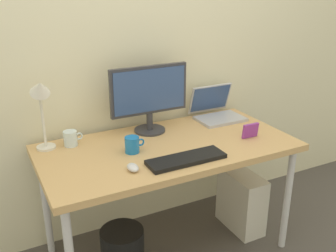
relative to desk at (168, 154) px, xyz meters
The scene contains 13 objects.
ground_plane 0.70m from the desk, ahead, with size 6.00×6.00×0.00m, color #4C4742.
back_wall 0.75m from the desk, 90.00° to the left, with size 4.40×0.04×2.60m, color beige.
desk is the anchor object (origin of this frame).
monitor 0.39m from the desk, 91.26° to the left, with size 0.51×0.20×0.43m.
laptop 0.59m from the desk, 27.43° to the left, with size 0.32×0.29×0.22m.
desk_lamp 0.79m from the desk, 159.31° to the left, with size 0.11×0.16×0.44m.
keyboard 0.25m from the desk, 92.60° to the right, with size 0.44×0.14×0.02m, color black.
mouse 0.38m from the desk, 146.17° to the right, with size 0.06×0.09×0.03m, color silver.
coffee_mug 0.25m from the desk, behind, with size 0.12×0.08×0.09m.
glass_cup 0.58m from the desk, 153.84° to the left, with size 0.12×0.08×0.09m.
photo_frame 0.53m from the desk, 15.21° to the right, with size 0.11×0.02×0.09m, color purple.
computer_tower 0.75m from the desk, ahead, with size 0.18×0.36×0.42m, color silver.
wastebasket 0.65m from the desk, 168.90° to the right, with size 0.26×0.26×0.30m, color black.
Camera 1 is at (-0.97, -1.89, 1.70)m, focal length 41.76 mm.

